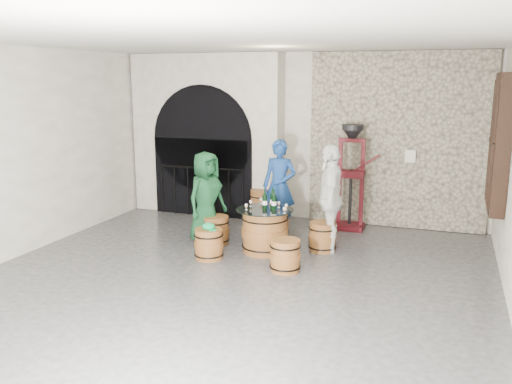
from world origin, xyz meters
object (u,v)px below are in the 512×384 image
(side_barrel, at_px, (262,206))
(wine_bottle_center, at_px, (274,201))
(barrel_stool_left, at_px, (216,230))
(barrel_stool_far, at_px, (276,223))
(barrel_table, at_px, (265,231))
(barrel_stool_near_left, at_px, (209,244))
(person_white, at_px, (330,198))
(barrel_stool_right, at_px, (322,237))
(wine_bottle_right, at_px, (272,200))
(barrel_stool_near_right, at_px, (285,256))
(person_green, at_px, (206,197))
(person_blue, at_px, (279,186))
(wine_bottle_left, at_px, (265,201))
(corking_press, at_px, (351,169))

(side_barrel, bearing_deg, wine_bottle_center, -65.03)
(barrel_stool_left, distance_m, barrel_stool_far, 1.12)
(barrel_table, relative_size, barrel_stool_near_left, 1.93)
(person_white, bearing_deg, barrel_stool_right, -76.79)
(barrel_stool_right, height_order, wine_bottle_center, wine_bottle_center)
(barrel_stool_left, height_order, wine_bottle_center, wine_bottle_center)
(barrel_stool_near_left, height_order, wine_bottle_right, wine_bottle_right)
(barrel_stool_near_right, xyz_separation_m, wine_bottle_center, (-0.42, 0.75, 0.60))
(barrel_table, bearing_deg, person_green, 171.03)
(barrel_stool_near_right, xyz_separation_m, person_blue, (-0.70, 1.91, 0.60))
(barrel_stool_left, bearing_deg, barrel_stool_near_right, -30.80)
(barrel_stool_far, bearing_deg, person_green, -142.96)
(wine_bottle_left, bearing_deg, person_blue, 96.27)
(barrel_table, distance_m, barrel_stool_near_right, 0.93)
(barrel_stool_left, bearing_deg, wine_bottle_right, -0.71)
(barrel_stool_far, bearing_deg, wine_bottle_right, -76.76)
(barrel_table, distance_m, side_barrel, 1.85)
(barrel_stool_right, distance_m, wine_bottle_right, 1.01)
(wine_bottle_left, bearing_deg, corking_press, 59.97)
(person_blue, bearing_deg, corking_press, 29.73)
(barrel_table, bearing_deg, person_blue, 96.53)
(barrel_stool_left, height_order, barrel_stool_far, same)
(person_green, xyz_separation_m, wine_bottle_left, (1.09, -0.17, 0.06))
(barrel_stool_right, bearing_deg, side_barrel, 137.84)
(barrel_stool_right, xyz_separation_m, wine_bottle_left, (-0.86, -0.36, 0.60))
(person_blue, bearing_deg, wine_bottle_left, -81.98)
(person_blue, height_order, person_white, person_white)
(person_green, xyz_separation_m, wine_bottle_center, (1.24, -0.16, 0.06))
(person_green, bearing_deg, barrel_stool_right, -63.24)
(barrel_stool_left, relative_size, person_blue, 0.28)
(barrel_stool_right, bearing_deg, corking_press, 82.95)
(barrel_stool_far, height_order, barrel_stool_near_left, same)
(barrel_stool_far, distance_m, barrel_stool_near_right, 1.79)
(barrel_stool_near_left, relative_size, wine_bottle_center, 1.44)
(side_barrel, bearing_deg, wine_bottle_left, -69.33)
(person_blue, relative_size, person_white, 0.97)
(barrel_stool_right, relative_size, corking_press, 0.24)
(barrel_stool_left, bearing_deg, corking_press, 40.33)
(barrel_stool_far, bearing_deg, barrel_stool_left, -136.22)
(barrel_stool_left, distance_m, person_blue, 1.43)
(person_blue, xyz_separation_m, side_barrel, (-0.52, 0.56, -0.52))
(barrel_stool_right, bearing_deg, barrel_stool_near_right, -104.59)
(barrel_stool_near_left, bearing_deg, person_blue, 72.32)
(person_green, distance_m, wine_bottle_left, 1.10)
(barrel_stool_near_left, bearing_deg, barrel_stool_near_right, -5.95)
(barrel_table, distance_m, wine_bottle_right, 0.51)
(wine_bottle_right, bearing_deg, person_blue, 101.62)
(barrel_table, height_order, barrel_stool_near_left, barrel_table)
(wine_bottle_left, height_order, side_barrel, wine_bottle_left)
(barrel_stool_left, height_order, wine_bottle_left, wine_bottle_left)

